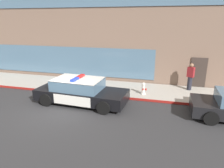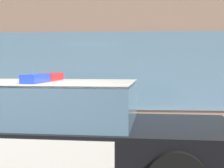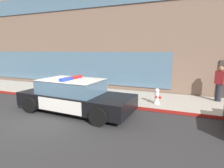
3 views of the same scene
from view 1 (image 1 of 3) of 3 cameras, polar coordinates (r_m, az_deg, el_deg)
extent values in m
plane|color=#303033|center=(10.90, -14.19, -7.05)|extent=(48.00, 48.00, 0.00)
cube|color=#B2ADA3|center=(14.15, -6.70, -0.61)|extent=(48.00, 3.07, 0.15)
cube|color=maroon|center=(12.80, -9.22, -2.66)|extent=(28.80, 0.04, 0.14)
cube|color=#7A6051|center=(19.55, 0.39, 16.21)|extent=(23.32, 9.68, 8.04)
cube|color=slate|center=(16.29, -13.70, 6.40)|extent=(13.99, 0.08, 2.10)
cube|color=#382D28|center=(14.58, 22.74, 2.67)|extent=(1.00, 0.08, 2.10)
cube|color=black|center=(11.38, -8.38, -2.92)|extent=(5.04, 2.18, 0.60)
cube|color=silver|center=(10.74, -0.82, -3.04)|extent=(1.78, 1.96, 0.05)
cube|color=silver|center=(12.17, -15.73, -1.23)|extent=(1.49, 1.94, 0.05)
cube|color=silver|center=(12.24, -6.80, -1.40)|extent=(2.07, 0.15, 0.51)
cube|color=silver|center=(10.63, -11.16, -4.54)|extent=(2.07, 0.15, 0.51)
cube|color=yellow|center=(12.25, -6.77, -1.37)|extent=(0.22, 0.02, 0.26)
cube|color=slate|center=(11.28, -9.40, -0.08)|extent=(2.66, 1.85, 0.60)
cube|color=silver|center=(11.20, -9.48, 1.33)|extent=(2.66, 1.85, 0.04)
cube|color=red|center=(11.47, -8.71, 2.17)|extent=(0.24, 0.66, 0.11)
cube|color=blue|center=(10.89, -10.32, 1.26)|extent=(0.24, 0.66, 0.11)
cylinder|color=black|center=(11.68, 0.93, -3.02)|extent=(0.69, 0.26, 0.68)
cylinder|color=black|center=(10.02, -2.33, -6.61)|extent=(0.69, 0.26, 0.68)
cylinder|color=black|center=(12.97, -12.95, -1.37)|extent=(0.69, 0.26, 0.68)
cylinder|color=black|center=(11.50, -17.79, -4.23)|extent=(0.69, 0.26, 0.68)
cylinder|color=silver|center=(12.48, 8.61, -2.56)|extent=(0.28, 0.28, 0.10)
cylinder|color=silver|center=(12.39, 8.67, -1.36)|extent=(0.19, 0.19, 0.45)
sphere|color=silver|center=(12.30, 8.73, -0.08)|extent=(0.22, 0.22, 0.22)
cylinder|color=#B21E19|center=(12.28, 8.75, 0.27)|extent=(0.06, 0.06, 0.05)
cylinder|color=#B21E19|center=(12.24, 8.60, -1.47)|extent=(0.09, 0.10, 0.09)
cylinder|color=#B21E19|center=(12.52, 8.75, -1.06)|extent=(0.09, 0.10, 0.09)
cylinder|color=#B21E19|center=(12.38, 9.36, -1.49)|extent=(0.10, 0.12, 0.12)
cylinder|color=black|center=(11.75, 24.34, -4.62)|extent=(0.64, 0.21, 0.64)
cylinder|color=black|center=(10.03, 25.77, -8.54)|extent=(0.64, 0.21, 0.64)
cylinder|color=#23232D|center=(13.88, 20.70, 0.17)|extent=(0.28, 0.28, 0.85)
cube|color=maroon|center=(13.70, 21.02, 3.11)|extent=(0.47, 0.41, 0.62)
sphere|color=#8C664C|center=(13.61, 21.21, 4.87)|extent=(0.24, 0.24, 0.24)
camera|label=2|loc=(6.63, -15.80, -8.14)|focal=53.26mm
camera|label=3|loc=(3.93, 11.12, -10.71)|focal=28.67mm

